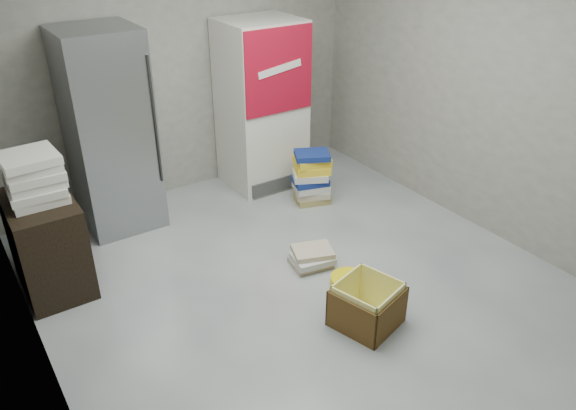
# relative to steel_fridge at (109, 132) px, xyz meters

# --- Properties ---
(ground) EXTENTS (5.00, 5.00, 0.00)m
(ground) POSITION_rel_steel_fridge_xyz_m (0.90, -2.13, -0.95)
(ground) COLOR #B0B0AC
(ground) RESTS_ON ground
(room_shell) EXTENTS (4.04, 5.04, 2.82)m
(room_shell) POSITION_rel_steel_fridge_xyz_m (0.90, -2.13, 0.85)
(room_shell) COLOR #9B978C
(room_shell) RESTS_ON ground
(steel_fridge) EXTENTS (0.70, 0.72, 1.90)m
(steel_fridge) POSITION_rel_steel_fridge_xyz_m (0.00, 0.00, 0.00)
(steel_fridge) COLOR gray
(steel_fridge) RESTS_ON ground
(coke_cooler) EXTENTS (0.80, 0.73, 1.80)m
(coke_cooler) POSITION_rel_steel_fridge_xyz_m (1.65, -0.01, -0.05)
(coke_cooler) COLOR silver
(coke_cooler) RESTS_ON ground
(wood_shelf) EXTENTS (0.50, 0.80, 0.80)m
(wood_shelf) POSITION_rel_steel_fridge_xyz_m (-0.83, -0.73, -0.55)
(wood_shelf) COLOR black
(wood_shelf) RESTS_ON ground
(supply_box_stack) EXTENTS (0.43, 0.44, 0.39)m
(supply_box_stack) POSITION_rel_steel_fridge_xyz_m (-0.81, -0.73, 0.04)
(supply_box_stack) COLOR white
(supply_box_stack) RESTS_ON wood_shelf
(phonebook_stack_main) EXTENTS (0.46, 0.41, 0.57)m
(phonebook_stack_main) POSITION_rel_steel_fridge_xyz_m (1.81, -0.72, -0.66)
(phonebook_stack_main) COLOR #978A4D
(phonebook_stack_main) RESTS_ON ground
(phonebook_stack_side) EXTENTS (0.42, 0.38, 0.15)m
(phonebook_stack_side) POSITION_rel_steel_fridge_xyz_m (1.12, -1.69, -0.87)
(phonebook_stack_side) COLOR tan
(phonebook_stack_side) RESTS_ON ground
(cardboard_box) EXTENTS (0.55, 0.55, 0.36)m
(cardboard_box) POSITION_rel_steel_fridge_xyz_m (1.01, -2.55, -0.80)
(cardboard_box) COLOR yellow
(cardboard_box) RESTS_ON ground
(bucket_lid) EXTENTS (0.39, 0.39, 0.08)m
(bucket_lid) POSITION_rel_steel_fridge_xyz_m (1.20, -2.11, -0.91)
(bucket_lid) COLOR yellow
(bucket_lid) RESTS_ON ground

